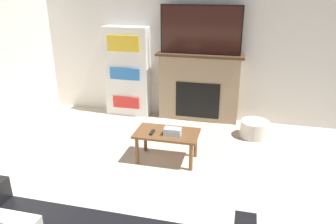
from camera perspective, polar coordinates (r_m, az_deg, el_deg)
wall_back at (r=5.69m, az=3.52°, el=12.17°), size 6.20×0.06×2.70m
fireplace at (r=5.69m, az=5.37°, el=4.26°), size 1.47×0.28×1.17m
tv at (r=5.47m, az=5.70°, el=14.02°), size 1.33×0.03×0.79m
coffee_table at (r=4.39m, az=-0.21°, el=-4.32°), size 0.85×0.49×0.42m
tissue_box at (r=4.26m, az=0.80°, el=-3.44°), size 0.22×0.12×0.10m
remote_control at (r=4.34m, az=-2.78°, el=-3.55°), size 0.04×0.15×0.02m
bookshelf at (r=5.93m, az=-7.08°, el=6.95°), size 0.79×0.29×1.59m
storage_basket at (r=5.34m, az=14.81°, el=-2.86°), size 0.44×0.44×0.26m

